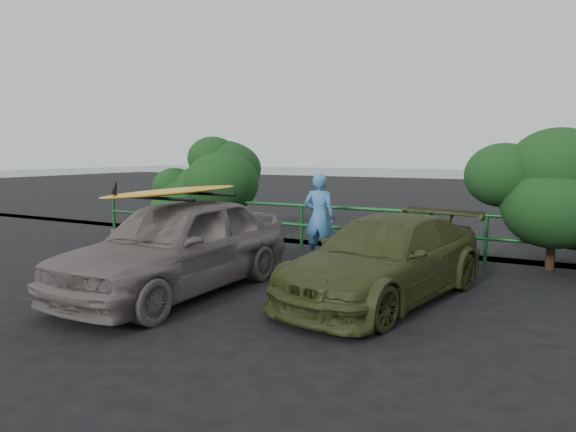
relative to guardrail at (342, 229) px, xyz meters
The scene contains 9 objects.
ground 5.03m from the guardrail, 90.00° to the right, with size 80.00×80.00×0.00m, color black.
ocean 55.00m from the guardrail, 90.00° to the left, with size 200.00×200.00×0.00m, color slate.
guardrail is the anchor object (origin of this frame).
shrub_left 4.87m from the guardrail, behind, with size 3.20×2.40×2.49m, color #174018, non-canonical shape.
sedan 4.38m from the guardrail, 104.07° to the right, with size 1.78×4.44×1.51m, color slate.
olive_vehicle 3.63m from the guardrail, 57.53° to the right, with size 1.73×4.26×1.24m, color #373E1B.
man 1.02m from the guardrail, 97.39° to the right, with size 0.65×0.43×1.79m, color #4081C1.
roof_rack 4.49m from the guardrail, 104.07° to the right, with size 1.51×1.06×0.05m, color black, non-canonical shape.
surfboard 4.51m from the guardrail, 104.07° to the right, with size 0.62×3.00×0.09m, color gold.
Camera 1 is at (4.24, -5.47, 2.20)m, focal length 32.00 mm.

